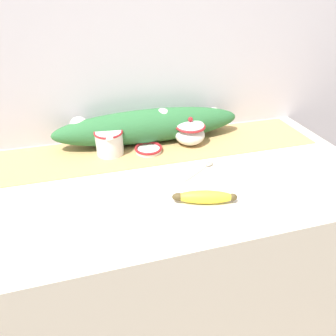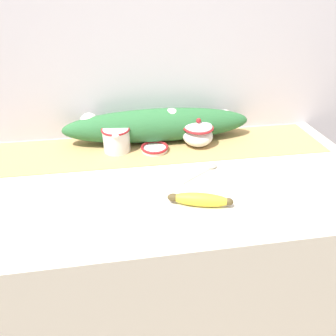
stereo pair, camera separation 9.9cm
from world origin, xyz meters
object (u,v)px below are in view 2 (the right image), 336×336
cream_pitcher (116,139)px  small_dish (155,148)px  banana (200,200)px  sugar_bowl (198,133)px  spoon (210,168)px

cream_pitcher → small_dish: cream_pitcher is taller
cream_pitcher → banana: cream_pitcher is taller
cream_pitcher → sugar_bowl: 0.33m
cream_pitcher → sugar_bowl: sugar_bowl is taller
cream_pitcher → spoon: 0.38m
cream_pitcher → sugar_bowl: bearing=-0.2°
small_dish → banana: bearing=-75.0°
cream_pitcher → small_dish: bearing=-9.7°
cream_pitcher → banana: bearing=-57.7°
sugar_bowl → banana: 0.39m
cream_pitcher → spoon: size_ratio=0.86×
small_dish → spoon: 0.25m
sugar_bowl → small_dish: (-0.18, -0.02, -0.04)m
banana → cream_pitcher: bearing=122.3°
small_dish → spoon: bearing=-42.0°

